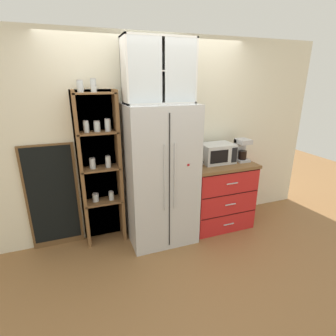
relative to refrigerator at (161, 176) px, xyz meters
name	(u,v)px	position (x,y,z in m)	size (l,w,h in m)	color
ground_plane	(162,237)	(0.00, -0.04, -0.88)	(10.67, 10.67, 0.00)	olive
wall_back_cream	(151,139)	(0.00, 0.36, 0.40)	(4.97, 0.10, 2.55)	silver
refrigerator	(161,176)	(0.00, 0.00, 0.00)	(0.83, 0.65, 1.76)	silver
pantry_shelf_column	(100,166)	(-0.70, 0.26, 0.13)	(0.53, 0.28, 2.03)	brown
counter_cabinet	(219,194)	(0.88, 0.03, -0.41)	(0.89, 0.60, 0.94)	red
microwave	(217,153)	(0.84, 0.08, 0.19)	(0.44, 0.33, 0.26)	silver
coffee_maker	(241,150)	(1.20, 0.03, 0.21)	(0.17, 0.20, 0.31)	#B7B7BC
mug_charcoal	(199,163)	(0.52, -0.02, 0.11)	(0.11, 0.07, 0.10)	#2D2D33
mug_sage	(219,159)	(0.89, 0.10, 0.10)	(0.12, 0.08, 0.08)	#8CA37F
bottle_cobalt	(224,156)	(0.88, -0.03, 0.17)	(0.07, 0.07, 0.26)	navy
upper_cabinet	(158,71)	(0.00, 0.05, 1.23)	(0.80, 0.32, 0.70)	silver
chalkboard_menu	(53,197)	(-1.29, 0.29, -0.21)	(0.60, 0.04, 1.32)	brown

